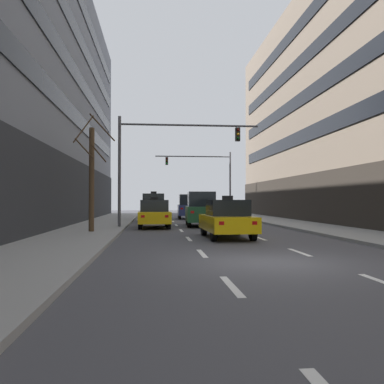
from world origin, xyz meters
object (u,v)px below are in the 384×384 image
object	(u,v)px
traffic_signal_0	(162,151)
traffic_signal_1	(209,172)
taxi_driving_4	(154,208)
car_driving_0	(188,207)
car_driving_1	(201,209)
taxi_driving_2	(227,219)
taxi_driving_3	(154,214)
street_tree_0	(92,176)

from	to	relation	value
traffic_signal_0	traffic_signal_1	distance (m)	20.26
taxi_driving_4	traffic_signal_1	world-z (taller)	traffic_signal_1
car_driving_0	car_driving_1	size ratio (longest dim) A/B	0.99
taxi_driving_2	traffic_signal_1	xyz separation A→B (m)	(2.69, 26.11, 3.98)
taxi_driving_3	street_tree_0	bearing A→B (deg)	-124.96
traffic_signal_1	street_tree_0	xyz separation A→B (m)	(-9.10, -23.39, -1.90)
taxi_driving_2	taxi_driving_3	world-z (taller)	taxi_driving_3
car_driving_1	taxi_driving_4	bearing A→B (deg)	115.01
car_driving_1	taxi_driving_2	bearing A→B (deg)	-88.74
taxi_driving_2	traffic_signal_0	world-z (taller)	traffic_signal_0
taxi_driving_4	traffic_signal_1	xyz separation A→B (m)	(5.99, 10.87, 3.71)
taxi_driving_3	taxi_driving_4	xyz separation A→B (m)	(-0.04, 8.02, 0.27)
car_driving_0	taxi_driving_4	bearing A→B (deg)	-126.20
car_driving_0	taxi_driving_3	bearing A→B (deg)	-104.34
taxi_driving_2	taxi_driving_4	size ratio (longest dim) A/B	1.00
taxi_driving_2	traffic_signal_0	distance (m)	8.16
car_driving_0	taxi_driving_3	xyz separation A→B (m)	(-3.17, -12.40, -0.27)
car_driving_0	traffic_signal_1	size ratio (longest dim) A/B	0.57
taxi_driving_3	taxi_driving_4	size ratio (longest dim) A/B	0.99
car_driving_0	street_tree_0	world-z (taller)	street_tree_0
taxi_driving_3	traffic_signal_1	bearing A→B (deg)	72.51
traffic_signal_0	traffic_signal_1	world-z (taller)	traffic_signal_1
traffic_signal_0	taxi_driving_4	bearing A→B (deg)	93.21
car_driving_0	car_driving_1	bearing A→B (deg)	-90.50
traffic_signal_1	taxi_driving_3	bearing A→B (deg)	-107.49
taxi_driving_4	traffic_signal_0	xyz separation A→B (m)	(0.48, -8.62, 3.60)
taxi_driving_4	street_tree_0	distance (m)	13.02
taxi_driving_4	traffic_signal_0	world-z (taller)	traffic_signal_0
car_driving_1	street_tree_0	bearing A→B (deg)	-136.82
traffic_signal_0	taxi_driving_3	bearing A→B (deg)	126.10
car_driving_1	taxi_driving_2	xyz separation A→B (m)	(0.19, -8.56, -0.27)
car_driving_1	taxi_driving_3	size ratio (longest dim) A/B	1.03
car_driving_0	taxi_driving_3	size ratio (longest dim) A/B	1.02
taxi_driving_4	street_tree_0	bearing A→B (deg)	-103.95
taxi_driving_2	traffic_signal_0	bearing A→B (deg)	113.10
taxi_driving_2	taxi_driving_3	bearing A→B (deg)	114.33
taxi_driving_3	street_tree_0	size ratio (longest dim) A/B	0.77
traffic_signal_1	street_tree_0	distance (m)	25.17
street_tree_0	traffic_signal_0	bearing A→B (deg)	47.31
car_driving_1	traffic_signal_1	world-z (taller)	traffic_signal_1
car_driving_0	taxi_driving_4	xyz separation A→B (m)	(-3.21, -4.39, -0.00)
traffic_signal_0	taxi_driving_2	bearing A→B (deg)	-66.90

